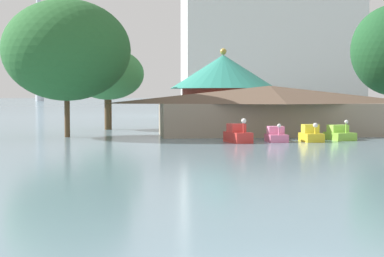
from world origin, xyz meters
name	(u,v)px	position (x,y,z in m)	size (l,w,h in m)	color
pedal_boat_red	(238,135)	(5.30, 36.38, 0.57)	(1.90, 2.98, 1.87)	red
pedal_boat_pink	(276,136)	(8.36, 36.77, 0.47)	(1.41, 2.22, 1.43)	pink
pedal_boat_yellow	(311,135)	(11.07, 36.60, 0.53)	(1.46, 2.29, 1.49)	yellow
pedal_boat_lime	(339,134)	(13.85, 38.17, 0.48)	(2.12, 2.72, 1.65)	#8CCC3F
boathouse	(270,109)	(9.75, 44.95, 2.33)	(21.09, 8.71, 4.44)	gray
green_roof_pavilion	(223,87)	(7.35, 56.90, 4.47)	(11.46, 11.46, 8.64)	#993328
shoreline_tree_tall_left	(66,50)	(-8.11, 44.06, 7.40)	(10.91, 10.91, 11.71)	brown
shoreline_tree_mid	(108,74)	(-4.96, 55.97, 5.78)	(7.54, 7.54, 8.49)	brown
background_building_block	(271,41)	(23.09, 102.24, 13.49)	(32.26, 13.07, 26.95)	silver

